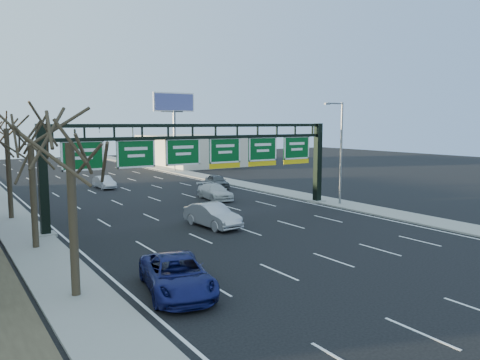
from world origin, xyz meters
TOP-DOWN VIEW (x-y plane):
  - ground at (0.00, 0.00)m, footprint 160.00×160.00m
  - sidewalk_left at (-12.80, 20.00)m, footprint 3.00×120.00m
  - sidewalk_right at (12.80, 20.00)m, footprint 3.00×120.00m
  - lane_markings at (0.00, 20.00)m, footprint 21.60×120.00m
  - sign_gantry at (0.16, 8.00)m, footprint 24.60×1.20m
  - building_right_distant at (20.00, 50.00)m, footprint 12.00×20.00m
  - tree_near at (-12.80, -4.00)m, footprint 3.60×3.60m
  - tree_gantry at (-12.80, 5.00)m, footprint 3.60×3.60m
  - tree_mid at (-12.80, 15.00)m, footprint 3.60×3.60m
  - streetlight_near at (12.47, 6.00)m, footprint 2.15×0.22m
  - streetlight_far at (12.47, 40.00)m, footprint 2.15×0.22m
  - billboard_right at (15.00, 44.98)m, footprint 7.00×0.50m
  - traffic_signal_mast at (5.69, 55.00)m, footprint 10.16×0.54m
  - car_blue_suv at (-9.01, -5.77)m, footprint 3.78×6.03m
  - car_silver_sedan at (-1.37, 4.46)m, footprint 2.21×5.10m
  - car_white_wagon at (4.76, 14.64)m, footprint 2.49×5.17m
  - car_grey_far at (8.83, 21.15)m, footprint 2.61×4.67m
  - car_silver_distant at (-1.76, 27.85)m, footprint 1.58×4.17m

SIDE VIEW (x-z plane):
  - ground at x=0.00m, z-range 0.00..0.00m
  - lane_markings at x=0.00m, z-range 0.00..0.01m
  - sidewalk_left at x=-12.80m, z-range 0.00..0.12m
  - sidewalk_right at x=12.80m, z-range 0.00..0.12m
  - car_silver_distant at x=-1.76m, z-range 0.00..1.36m
  - car_white_wagon at x=4.76m, z-range 0.00..1.45m
  - car_grey_far at x=8.83m, z-range 0.00..1.50m
  - car_blue_suv at x=-9.01m, z-range 0.00..1.55m
  - car_silver_sedan at x=-1.37m, z-range 0.00..1.63m
  - building_right_distant at x=20.00m, z-range 0.00..5.00m
  - sign_gantry at x=0.16m, z-range 1.03..8.23m
  - streetlight_near at x=12.47m, z-range 0.58..9.58m
  - streetlight_far at x=12.47m, z-range 0.58..9.58m
  - traffic_signal_mast at x=5.69m, z-range 2.00..9.00m
  - tree_gantry at x=-12.80m, z-range 2.87..11.35m
  - tree_near at x=-12.80m, z-range 3.05..11.91m
  - tree_mid at x=-12.80m, z-range 3.23..12.47m
  - billboard_right at x=15.00m, z-range 3.06..15.06m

